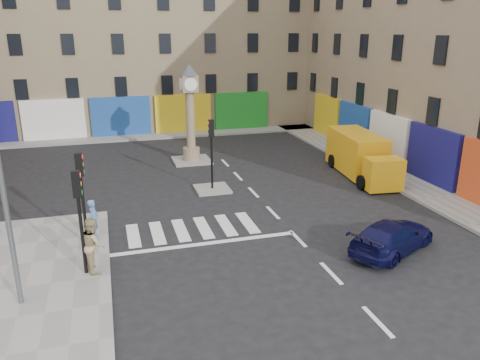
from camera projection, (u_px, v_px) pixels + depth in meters
name	position (u px, v px, depth m)	size (l,w,h in m)	color
ground	(308.00, 249.00, 18.36)	(120.00, 120.00, 0.00)	black
sidewalk_right	(369.00, 164.00, 29.79)	(2.60, 30.00, 0.15)	gray
sidewalk_far	(148.00, 136.00, 37.57)	(32.00, 2.40, 0.15)	gray
island_near	(212.00, 189.00, 25.12)	(1.80, 1.80, 0.12)	gray
island_far	(192.00, 160.00, 30.61)	(2.40, 2.40, 0.12)	gray
building_right	(469.00, 33.00, 29.04)	(10.00, 30.00, 16.00)	#8C755B
building_far	(136.00, 26.00, 40.29)	(32.00, 10.00, 17.00)	#7D7153
traffic_light_left_near	(79.00, 206.00, 15.53)	(0.28, 0.22, 3.70)	black
traffic_light_left_far	(81.00, 184.00, 17.73)	(0.28, 0.22, 3.70)	black
traffic_light_island	(211.00, 143.00, 24.35)	(0.28, 0.22, 3.70)	black
clock_pillar	(190.00, 107.00, 29.53)	(1.20, 1.20, 6.10)	#8C755B
navy_sedan	(392.00, 236.00, 18.03)	(1.73, 4.25, 1.23)	black
yellow_van	(361.00, 156.00, 27.38)	(2.82, 6.79, 2.41)	#EAA213
pedestrian_blue	(94.00, 219.00, 18.83)	(0.59, 0.39, 1.62)	#4F72B5
pedestrian_tan	(93.00, 244.00, 16.19)	(0.95, 0.74, 1.95)	tan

